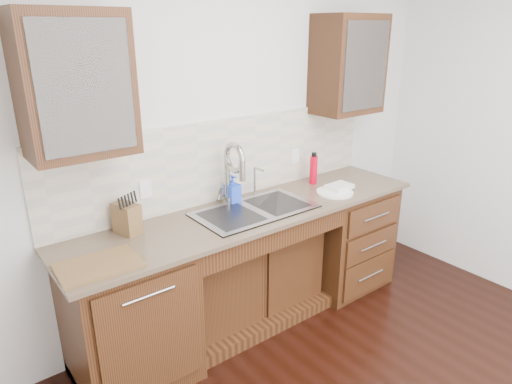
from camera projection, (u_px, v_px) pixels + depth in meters
wall_back at (222, 138)px, 3.29m from camera, size 4.00×0.10×2.70m
base_cabinet_left at (129, 316)px, 2.79m from camera, size 0.70×0.62×0.88m
base_cabinet_center at (245, 275)px, 3.43m from camera, size 1.20×0.44×0.70m
base_cabinet_right at (341, 235)px, 3.88m from camera, size 0.70×0.62×0.88m
countertop at (254, 212)px, 3.17m from camera, size 2.70×0.65×0.03m
backsplash at (227, 159)px, 3.29m from camera, size 2.70×0.02×0.59m
sink at (255, 222)px, 3.18m from camera, size 0.84×0.46×0.19m
faucet at (227, 177)px, 3.21m from camera, size 0.04×0.04×0.40m
filter_tap at (255, 180)px, 3.39m from camera, size 0.02×0.02×0.24m
upper_cabinet_left at (75, 85)px, 2.36m from camera, size 0.55×0.34×0.75m
upper_cabinet_right at (348, 65)px, 3.57m from camera, size 0.55×0.34×0.75m
outlet_left at (146, 189)px, 2.94m from camera, size 0.08×0.01×0.12m
outlet_right at (295, 156)px, 3.69m from camera, size 0.08×0.01×0.12m
soap_bottle at (233, 189)px, 3.26m from camera, size 0.10×0.10×0.21m
water_bottle at (313, 170)px, 3.66m from camera, size 0.08×0.08×0.23m
plate at (335, 192)px, 3.47m from camera, size 0.30×0.30×0.02m
dish_towel at (339, 187)px, 3.53m from camera, size 0.20×0.15×0.03m
knife_block at (127, 218)px, 2.78m from camera, size 0.14×0.19×0.19m
cutting_board at (99, 265)px, 2.41m from camera, size 0.43×0.31×0.02m
cup_left_a at (60, 96)px, 2.33m from camera, size 0.14×0.14×0.10m
cup_left_b at (92, 93)px, 2.43m from camera, size 0.13×0.13×0.10m
cup_right_a at (336, 72)px, 3.51m from camera, size 0.13×0.13×0.10m
cup_right_b at (358, 71)px, 3.66m from camera, size 0.12×0.12×0.08m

